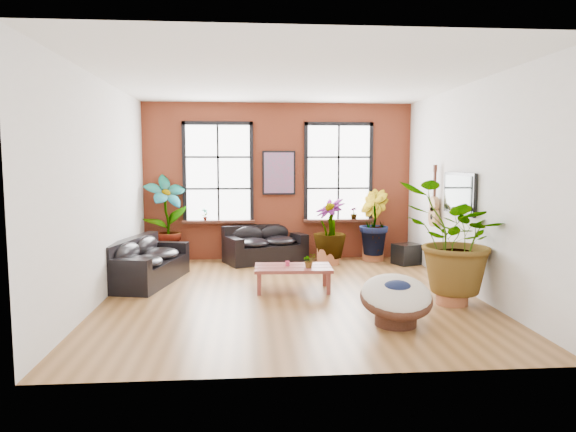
% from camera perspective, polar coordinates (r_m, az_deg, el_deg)
% --- Properties ---
extents(room, '(6.04, 6.54, 3.54)m').
position_cam_1_polar(room, '(8.48, 0.24, 3.02)').
color(room, brown).
rests_on(room, ground).
extents(sofa_back, '(1.92, 1.44, 0.80)m').
position_cam_1_polar(sofa_back, '(11.35, -2.64, -3.27)').
color(sofa_back, black).
rests_on(sofa_back, ground).
extents(sofa_left, '(1.28, 2.18, 0.81)m').
position_cam_1_polar(sofa_left, '(9.72, -15.56, -5.03)').
color(sofa_left, black).
rests_on(sofa_left, ground).
extents(coffee_table, '(1.33, 0.79, 0.50)m').
position_cam_1_polar(coffee_table, '(8.80, 0.55, -5.93)').
color(coffee_table, brown).
rests_on(coffee_table, ground).
extents(papasan_chair, '(1.03, 1.05, 0.73)m').
position_cam_1_polar(papasan_chair, '(7.11, 11.92, -8.90)').
color(papasan_chair, '#472619').
rests_on(papasan_chair, ground).
extents(poster, '(0.74, 0.06, 0.98)m').
position_cam_1_polar(poster, '(11.49, -1.02, 4.82)').
color(poster, black).
rests_on(poster, room).
extents(tv_wall_unit, '(0.13, 1.86, 1.20)m').
position_cam_1_polar(tv_wall_unit, '(9.62, 17.70, 1.87)').
color(tv_wall_unit, black).
rests_on(tv_wall_unit, room).
extents(media_box, '(0.66, 0.61, 0.44)m').
position_cam_1_polar(media_box, '(11.34, 13.07, -4.14)').
color(media_box, black).
rests_on(media_box, ground).
extents(pot_back_left, '(0.68, 0.68, 0.39)m').
position_cam_1_polar(pot_back_left, '(11.47, -13.16, -4.17)').
color(pot_back_left, '#A35835').
rests_on(pot_back_left, ground).
extents(pot_back_right, '(0.61, 0.61, 0.34)m').
position_cam_1_polar(pot_back_right, '(11.64, 9.42, -4.06)').
color(pot_back_right, '#A35835').
rests_on(pot_back_right, ground).
extents(pot_right_wall, '(0.64, 0.64, 0.36)m').
position_cam_1_polar(pot_right_wall, '(8.40, 17.76, -8.13)').
color(pot_right_wall, '#A35835').
rests_on(pot_right_wall, ground).
extents(pot_mid, '(0.63, 0.63, 0.35)m').
position_cam_1_polar(pot_mid, '(11.10, 4.46, -4.46)').
color(pot_mid, '#A35835').
rests_on(pot_mid, ground).
extents(floor_plant_back_left, '(1.12, 0.99, 1.78)m').
position_cam_1_polar(floor_plant_back_left, '(11.39, -13.34, 0.05)').
color(floor_plant_back_left, '#114215').
rests_on(floor_plant_back_left, ground).
extents(floor_plant_back_right, '(0.75, 0.87, 1.44)m').
position_cam_1_polar(floor_plant_back_right, '(11.52, 9.39, -0.65)').
color(floor_plant_back_right, '#114215').
rests_on(floor_plant_back_right, ground).
extents(floor_plant_right_wall, '(1.97, 1.86, 1.74)m').
position_cam_1_polar(floor_plant_right_wall, '(8.24, 18.00, -2.37)').
color(floor_plant_right_wall, '#114215').
rests_on(floor_plant_right_wall, ground).
extents(floor_plant_mid, '(0.98, 0.98, 1.27)m').
position_cam_1_polar(floor_plant_mid, '(11.03, 4.65, -1.37)').
color(floor_plant_mid, '#114215').
rests_on(floor_plant_mid, ground).
extents(table_plant, '(0.27, 0.25, 0.24)m').
position_cam_1_polar(table_plant, '(8.67, 2.35, -4.96)').
color(table_plant, '#114215').
rests_on(table_plant, coffee_table).
extents(sill_plant_left, '(0.17, 0.17, 0.27)m').
position_cam_1_polar(sill_plant_left, '(11.52, -9.22, 0.18)').
color(sill_plant_left, '#114215').
rests_on(sill_plant_left, room).
extents(sill_plant_right, '(0.19, 0.19, 0.27)m').
position_cam_1_polar(sill_plant_right, '(11.73, 7.32, 0.31)').
color(sill_plant_right, '#114215').
rests_on(sill_plant_right, room).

